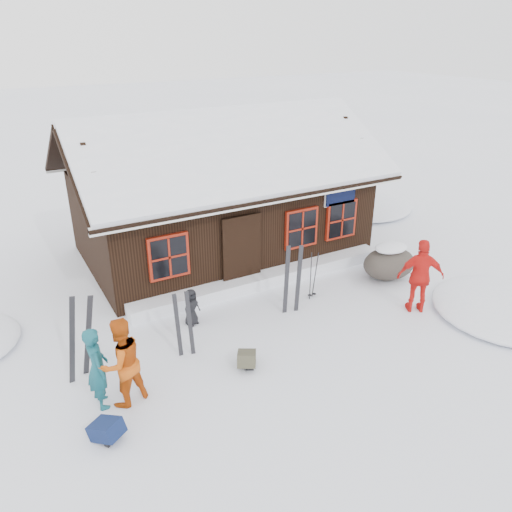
# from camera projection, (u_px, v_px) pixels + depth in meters

# --- Properties ---
(ground) EXTENTS (120.00, 120.00, 0.00)m
(ground) POSITION_uv_depth(u_px,v_px,m) (257.00, 340.00, 11.29)
(ground) COLOR white
(ground) RESTS_ON ground
(mountain_hut) EXTENTS (8.90, 6.09, 4.42)m
(mountain_hut) POSITION_uv_depth(u_px,v_px,m) (220.00, 203.00, 15.26)
(mountain_hut) COLOR black
(mountain_hut) RESTS_ON ground
(snow_drift) EXTENTS (7.60, 0.60, 0.35)m
(snow_drift) POSITION_uv_depth(u_px,v_px,m) (264.00, 279.00, 13.67)
(snow_drift) COLOR white
(snow_drift) RESTS_ON ground
(snow_mounds) EXTENTS (20.60, 13.20, 0.48)m
(snow_mounds) POSITION_uv_depth(u_px,v_px,m) (276.00, 289.00, 13.51)
(snow_mounds) COLOR white
(snow_mounds) RESTS_ON ground
(skier_teal) EXTENTS (0.40, 0.61, 1.65)m
(skier_teal) POSITION_uv_depth(u_px,v_px,m) (97.00, 368.00, 9.03)
(skier_teal) COLOR #124E59
(skier_teal) RESTS_ON ground
(skier_orange_left) EXTENTS (1.03, 0.90, 1.78)m
(skier_orange_left) POSITION_uv_depth(u_px,v_px,m) (122.00, 362.00, 9.07)
(skier_orange_left) COLOR #C14C0D
(skier_orange_left) RESTS_ON ground
(skier_orange_right) EXTENTS (1.19, 0.99, 1.90)m
(skier_orange_right) POSITION_uv_depth(u_px,v_px,m) (421.00, 276.00, 12.09)
(skier_orange_right) COLOR red
(skier_orange_right) RESTS_ON ground
(skier_crouched) EXTENTS (0.52, 0.44, 0.92)m
(skier_crouched) POSITION_uv_depth(u_px,v_px,m) (191.00, 307.00, 11.72)
(skier_crouched) COLOR black
(skier_crouched) RESTS_ON ground
(boulder) EXTENTS (1.57, 1.18, 0.91)m
(boulder) POSITION_uv_depth(u_px,v_px,m) (389.00, 262.00, 13.95)
(boulder) COLOR #463F38
(boulder) RESTS_ON ground
(ski_pair_left) EXTENTS (0.71, 0.19, 1.85)m
(ski_pair_left) POSITION_uv_depth(u_px,v_px,m) (80.00, 339.00, 9.78)
(ski_pair_left) COLOR black
(ski_pair_left) RESTS_ON ground
(ski_pair_mid) EXTENTS (0.41, 0.11, 1.58)m
(ski_pair_mid) POSITION_uv_depth(u_px,v_px,m) (184.00, 325.00, 10.47)
(ski_pair_mid) COLOR black
(ski_pair_mid) RESTS_ON ground
(ski_pair_right) EXTENTS (0.45, 0.18, 1.83)m
(ski_pair_right) POSITION_uv_depth(u_px,v_px,m) (293.00, 280.00, 12.08)
(ski_pair_right) COLOR black
(ski_pair_right) RESTS_ON ground
(ski_poles) EXTENTS (0.24, 0.12, 1.32)m
(ski_poles) POSITION_uv_depth(u_px,v_px,m) (313.00, 276.00, 12.83)
(ski_poles) COLOR black
(ski_poles) RESTS_ON ground
(backpack_blue) EXTENTS (0.62, 0.66, 0.29)m
(backpack_blue) POSITION_uv_depth(u_px,v_px,m) (107.00, 433.00, 8.50)
(backpack_blue) COLOR #101D46
(backpack_blue) RESTS_ON ground
(backpack_olive) EXTENTS (0.58, 0.62, 0.27)m
(backpack_olive) POSITION_uv_depth(u_px,v_px,m) (247.00, 361.00, 10.34)
(backpack_olive) COLOR #434130
(backpack_olive) RESTS_ON ground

